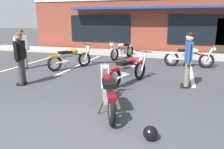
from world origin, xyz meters
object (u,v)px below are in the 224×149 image
Objects in this scene: motorcycle_blue_standard at (122,50)px; person_in_shorts_foreground at (20,55)px; motorcycle_green_cafe_racer at (189,57)px; helmet_on_pavement at (150,133)px; person_by_back_row at (188,57)px; person_in_black_shirt at (22,46)px; motorcycle_red_sportbike at (71,58)px; motorcycle_silver_naked at (129,70)px; motorcycle_foreground_classic at (108,91)px.

person_in_shorts_foreground is (-1.82, -5.62, 0.49)m from motorcycle_blue_standard.
motorcycle_green_cafe_racer reaches higher than helmet_on_pavement.
person_in_black_shirt is at bearing 173.77° from person_by_back_row.
person_by_back_row is at bearing -54.13° from motorcycle_blue_standard.
motorcycle_silver_naked is (2.83, -1.48, 0.00)m from motorcycle_red_sportbike.
person_in_shorts_foreground is at bearing -97.88° from motorcycle_red_sportbike.
motorcycle_red_sportbike is 1.12× the size of person_in_black_shirt.
motorcycle_silver_naked is 0.95× the size of motorcycle_green_cafe_racer.
motorcycle_red_sportbike is 0.93× the size of motorcycle_silver_naked.
motorcycle_red_sportbike is 0.92× the size of motorcycle_blue_standard.
person_in_black_shirt is (-6.65, -2.47, 0.49)m from motorcycle_green_cafe_racer.
motorcycle_foreground_classic is 1.19× the size of person_in_black_shirt.
motorcycle_green_cafe_racer is (1.95, 3.30, 0.00)m from motorcycle_silver_naked.
motorcycle_foreground_classic and motorcycle_green_cafe_racer have the same top height.
motorcycle_foreground_classic is 5.89m from motorcycle_green_cafe_racer.
motorcycle_blue_standard is at bearing 47.74° from person_in_black_shirt.
person_in_black_shirt is (-3.33, -3.66, 0.49)m from motorcycle_blue_standard.
motorcycle_foreground_classic is 1.53m from helmet_on_pavement.
person_in_black_shirt is at bearing -159.66° from motorcycle_green_cafe_racer.
helmet_on_pavement is at bearing -70.76° from motorcycle_silver_naked.
motorcycle_blue_standard is (-1.37, 4.49, 0.00)m from motorcycle_silver_naked.
person_in_shorts_foreground reaches higher than motorcycle_foreground_classic.
helmet_on_pavement is at bearing -42.71° from motorcycle_foreground_classic.
person_by_back_row is at bearing 54.18° from motorcycle_foreground_classic.
motorcycle_foreground_classic is 6.92m from motorcycle_blue_standard.
motorcycle_green_cafe_racer is 3.21m from person_by_back_row.
motorcycle_red_sportbike is 1.12× the size of person_in_shorts_foreground.
motorcycle_green_cafe_racer is (4.78, 1.81, 0.00)m from motorcycle_red_sportbike.
motorcycle_silver_naked is 1.20× the size of person_in_shorts_foreground.
person_in_shorts_foreground is at bearing 153.49° from helmet_on_pavement.
motorcycle_green_cafe_racer is at bearing 40.69° from person_in_shorts_foreground.
motorcycle_red_sportbike and motorcycle_blue_standard have the same top height.
person_in_shorts_foreground reaches higher than motorcycle_silver_naked.
motorcycle_blue_standard is at bearing 72.04° from person_in_shorts_foreground.
person_in_shorts_foreground reaches higher than motorcycle_red_sportbike.
helmet_on_pavement is at bearing -96.91° from motorcycle_green_cafe_racer.
motorcycle_blue_standard is 3.53m from motorcycle_green_cafe_racer.
motorcycle_silver_naked is 3.51m from helmet_on_pavement.
person_in_shorts_foreground and person_by_back_row have the same top height.
motorcycle_blue_standard is 1.21× the size of person_by_back_row.
motorcycle_foreground_classic and motorcycle_silver_naked have the same top height.
helmet_on_pavement is at bearing -72.05° from motorcycle_blue_standard.
person_in_black_shirt is at bearing 169.98° from motorcycle_silver_naked.
motorcycle_foreground_classic is 1.19× the size of person_by_back_row.
motorcycle_red_sportbike is at bearing 127.48° from motorcycle_foreground_classic.
person_in_black_shirt is at bearing -160.74° from motorcycle_red_sportbike.
motorcycle_green_cafe_racer is at bearing 83.09° from helmet_on_pavement.
person_in_black_shirt is at bearing -132.26° from motorcycle_blue_standard.
motorcycle_blue_standard is (1.46, 3.01, 0.00)m from motorcycle_red_sportbike.
motorcycle_green_cafe_racer is 1.26× the size of person_in_shorts_foreground.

